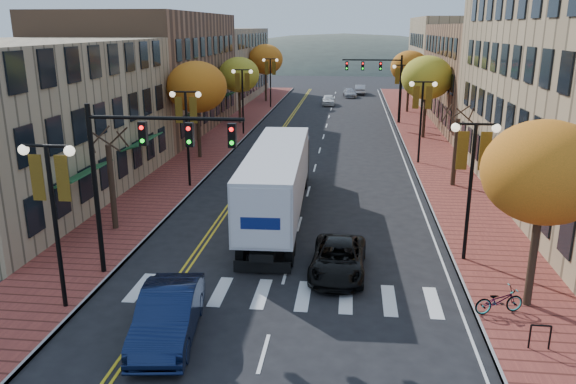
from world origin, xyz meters
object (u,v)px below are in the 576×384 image
(black_suv, at_px, (338,259))
(semi_truck, at_px, (279,175))
(navy_sedan, at_px, (168,315))
(bicycle, at_px, (499,300))

(black_suv, bearing_deg, semi_truck, 117.75)
(navy_sedan, bearing_deg, black_suv, 38.86)
(bicycle, bearing_deg, semi_truck, 24.37)
(semi_truck, distance_m, black_suv, 7.83)
(semi_truck, height_order, navy_sedan, semi_truck)
(black_suv, relative_size, bicycle, 2.63)
(navy_sedan, height_order, bicycle, navy_sedan)
(semi_truck, bearing_deg, black_suv, -66.16)
(black_suv, height_order, bicycle, black_suv)
(black_suv, bearing_deg, bicycle, -25.45)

